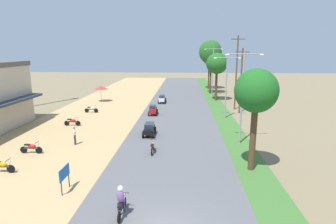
{
  "coord_description": "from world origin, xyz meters",
  "views": [
    {
      "loc": [
        0.93,
        -10.64,
        8.08
      ],
      "look_at": [
        -0.9,
        19.07,
        1.33
      ],
      "focal_mm": 29.33,
      "sensor_mm": 36.0,
      "label": 1
    }
  ],
  "objects_px": {
    "parked_motorbike_second": "(31,147)",
    "median_tree_nearest": "(256,92)",
    "streetlamp_mid": "(226,83)",
    "car_hatchback_red": "(153,110)",
    "vendor_umbrella": "(101,87)",
    "streetlamp_near": "(242,92)",
    "parked_motorbike_nearest": "(2,166)",
    "street_signboard": "(64,174)",
    "motorbike_ahead_second": "(153,146)",
    "streetlamp_far": "(213,69)",
    "parked_motorbike_fourth": "(92,109)",
    "median_tree_second": "(217,64)",
    "pedestrian_on_shoulder": "(75,134)",
    "utility_pole_far": "(236,72)",
    "car_sedan_white": "(162,99)",
    "median_tree_fourth": "(209,52)",
    "motorbike_foreground_rider": "(121,201)",
    "car_sedan_black": "(149,129)",
    "parked_motorbike_third": "(72,121)",
    "utility_pole_near": "(241,80)"
  },
  "relations": [
    {
      "from": "streetlamp_mid",
      "to": "utility_pole_far",
      "type": "xyz_separation_m",
      "value": [
        2.07,
        5.28,
        0.88
      ]
    },
    {
      "from": "parked_motorbike_third",
      "to": "car_sedan_black",
      "type": "bearing_deg",
      "value": -18.52
    },
    {
      "from": "vendor_umbrella",
      "to": "car_sedan_black",
      "type": "distance_m",
      "value": 19.91
    },
    {
      "from": "streetlamp_far",
      "to": "parked_motorbike_third",
      "type": "bearing_deg",
      "value": -129.12
    },
    {
      "from": "parked_motorbike_nearest",
      "to": "motorbike_ahead_second",
      "type": "relative_size",
      "value": 1.0
    },
    {
      "from": "car_sedan_white",
      "to": "motorbike_ahead_second",
      "type": "distance_m",
      "value": 21.05
    },
    {
      "from": "median_tree_fourth",
      "to": "motorbike_foreground_rider",
      "type": "bearing_deg",
      "value": -99.85
    },
    {
      "from": "motorbike_ahead_second",
      "to": "streetlamp_far",
      "type": "bearing_deg",
      "value": 75.35
    },
    {
      "from": "parked_motorbike_nearest",
      "to": "street_signboard",
      "type": "xyz_separation_m",
      "value": [
        5.26,
        -2.13,
        0.55
      ]
    },
    {
      "from": "parked_motorbike_nearest",
      "to": "car_sedan_white",
      "type": "xyz_separation_m",
      "value": [
        8.63,
        25.32,
        0.19
      ]
    },
    {
      "from": "pedestrian_on_shoulder",
      "to": "motorbike_ahead_second",
      "type": "xyz_separation_m",
      "value": [
        6.94,
        -1.5,
        -0.39
      ]
    },
    {
      "from": "median_tree_second",
      "to": "streetlamp_far",
      "type": "xyz_separation_m",
      "value": [
        -0.19,
        4.27,
        -1.09
      ]
    },
    {
      "from": "streetlamp_mid",
      "to": "vendor_umbrella",
      "type": "bearing_deg",
      "value": 151.83
    },
    {
      "from": "parked_motorbike_fourth",
      "to": "streetlamp_far",
      "type": "height_order",
      "value": "streetlamp_far"
    },
    {
      "from": "streetlamp_near",
      "to": "motorbike_foreground_rider",
      "type": "bearing_deg",
      "value": -124.77
    },
    {
      "from": "streetlamp_far",
      "to": "utility_pole_far",
      "type": "relative_size",
      "value": 0.84
    },
    {
      "from": "parked_motorbike_nearest",
      "to": "street_signboard",
      "type": "height_order",
      "value": "street_signboard"
    },
    {
      "from": "parked_motorbike_second",
      "to": "median_tree_nearest",
      "type": "distance_m",
      "value": 17.46
    },
    {
      "from": "parked_motorbike_nearest",
      "to": "vendor_umbrella",
      "type": "height_order",
      "value": "vendor_umbrella"
    },
    {
      "from": "parked_motorbike_second",
      "to": "parked_motorbike_third",
      "type": "xyz_separation_m",
      "value": [
        -0.01,
        8.14,
        0.0
      ]
    },
    {
      "from": "parked_motorbike_fourth",
      "to": "median_tree_second",
      "type": "bearing_deg",
      "value": 30.54
    },
    {
      "from": "parked_motorbike_second",
      "to": "car_sedan_black",
      "type": "bearing_deg",
      "value": 30.89
    },
    {
      "from": "median_tree_nearest",
      "to": "streetlamp_near",
      "type": "xyz_separation_m",
      "value": [
        0.25,
        5.43,
        -0.82
      ]
    },
    {
      "from": "car_hatchback_red",
      "to": "pedestrian_on_shoulder",
      "type": "bearing_deg",
      "value": -115.56
    },
    {
      "from": "parked_motorbike_fourth",
      "to": "utility_pole_far",
      "type": "distance_m",
      "value": 19.94
    },
    {
      "from": "car_sedan_black",
      "to": "parked_motorbike_fourth",
      "type": "bearing_deg",
      "value": 133.38
    },
    {
      "from": "pedestrian_on_shoulder",
      "to": "median_tree_nearest",
      "type": "relative_size",
      "value": 0.24
    },
    {
      "from": "parked_motorbike_fourth",
      "to": "car_hatchback_red",
      "type": "relative_size",
      "value": 0.9
    },
    {
      "from": "streetlamp_far",
      "to": "street_signboard",
      "type": "bearing_deg",
      "value": -108.7
    },
    {
      "from": "parked_motorbike_nearest",
      "to": "street_signboard",
      "type": "distance_m",
      "value": 5.7
    },
    {
      "from": "median_tree_nearest",
      "to": "motorbike_ahead_second",
      "type": "height_order",
      "value": "median_tree_nearest"
    },
    {
      "from": "streetlamp_mid",
      "to": "car_hatchback_red",
      "type": "height_order",
      "value": "streetlamp_mid"
    },
    {
      "from": "streetlamp_far",
      "to": "car_hatchback_red",
      "type": "xyz_separation_m",
      "value": [
        -8.82,
        -15.21,
        -4.1
      ]
    },
    {
      "from": "parked_motorbike_fourth",
      "to": "motorbike_ahead_second",
      "type": "xyz_separation_m",
      "value": [
        9.64,
        -13.76,
        0.02
      ]
    },
    {
      "from": "motorbike_ahead_second",
      "to": "motorbike_foreground_rider",
      "type": "bearing_deg",
      "value": -93.47
    },
    {
      "from": "car_sedan_black",
      "to": "car_hatchback_red",
      "type": "relative_size",
      "value": 1.13
    },
    {
      "from": "median_tree_second",
      "to": "utility_pole_near",
      "type": "height_order",
      "value": "utility_pole_near"
    },
    {
      "from": "vendor_umbrella",
      "to": "streetlamp_near",
      "type": "bearing_deg",
      "value": -46.26
    },
    {
      "from": "parked_motorbike_fourth",
      "to": "street_signboard",
      "type": "distance_m",
      "value": 20.86
    },
    {
      "from": "parked_motorbike_second",
      "to": "parked_motorbike_third",
      "type": "distance_m",
      "value": 8.14
    },
    {
      "from": "motorbike_foreground_rider",
      "to": "car_sedan_black",
      "type": "bearing_deg",
      "value": 91.34
    },
    {
      "from": "pedestrian_on_shoulder",
      "to": "streetlamp_near",
      "type": "xyz_separation_m",
      "value": [
        14.31,
        1.22,
        3.62
      ]
    },
    {
      "from": "streetlamp_mid",
      "to": "utility_pole_far",
      "type": "distance_m",
      "value": 5.74
    },
    {
      "from": "parked_motorbike_third",
      "to": "car_sedan_white",
      "type": "bearing_deg",
      "value": 57.85
    },
    {
      "from": "street_signboard",
      "to": "median_tree_nearest",
      "type": "xyz_separation_m",
      "value": [
        11.45,
        3.7,
        4.29
      ]
    },
    {
      "from": "parked_motorbike_third",
      "to": "median_tree_fourth",
      "type": "height_order",
      "value": "median_tree_fourth"
    },
    {
      "from": "median_tree_second",
      "to": "streetlamp_far",
      "type": "distance_m",
      "value": 4.41
    },
    {
      "from": "pedestrian_on_shoulder",
      "to": "utility_pole_near",
      "type": "height_order",
      "value": "utility_pole_near"
    },
    {
      "from": "utility_pole_far",
      "to": "motorbike_foreground_rider",
      "type": "relative_size",
      "value": 5.54
    },
    {
      "from": "parked_motorbike_nearest",
      "to": "parked_motorbike_fourth",
      "type": "height_order",
      "value": "same"
    }
  ]
}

